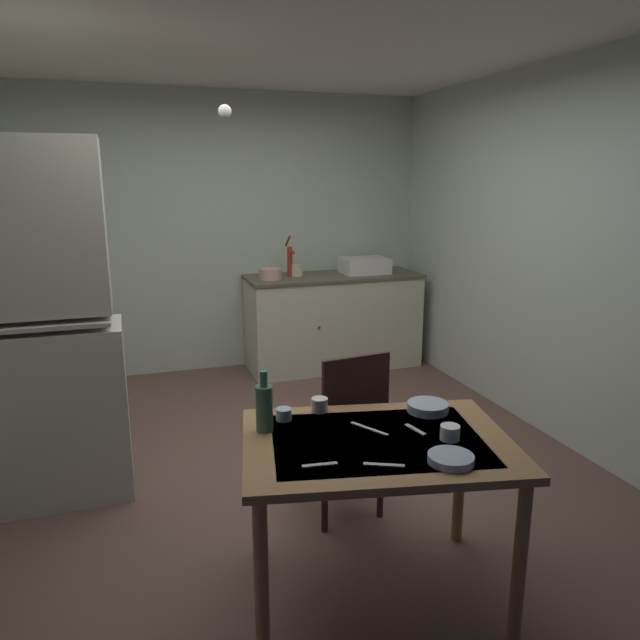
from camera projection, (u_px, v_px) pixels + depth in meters
ground_plane at (280, 464)px, 3.87m from camera, size 5.36×5.36×0.00m
wall_back at (219, 234)px, 5.62m from camera, size 4.06×0.10×2.62m
wall_right at (554, 253)px, 4.19m from camera, size 0.10×4.46×2.62m
ceiling_slab at (272, 22)px, 3.24m from camera, size 4.06×4.46×0.10m
hutch_cabinet at (23, 341)px, 3.25m from camera, size 1.05×0.45×2.05m
counter_cabinet at (333, 321)px, 5.80m from camera, size 1.69×0.64×0.92m
sink_basin at (364, 265)px, 5.77m from camera, size 0.44×0.34×0.15m
hand_pump at (290, 259)px, 5.56m from camera, size 0.05×0.27×0.39m
mixing_bowl_counter at (271, 274)px, 5.44m from camera, size 0.21×0.21×0.10m
stoneware_crock at (297, 270)px, 5.62m from camera, size 0.13×0.13×0.11m
dining_table at (377, 460)px, 2.53m from camera, size 1.28×1.02×0.75m
chair_far_side at (345, 430)px, 3.18m from camera, size 0.44×0.44×0.96m
serving_bowl_wide at (451, 459)px, 2.30m from camera, size 0.18×0.18×0.03m
soup_bowl_small at (428, 407)px, 2.81m from camera, size 0.20×0.20×0.04m
teacup_mint at (450, 433)px, 2.50m from camera, size 0.08×0.08×0.06m
mug_dark at (320, 405)px, 2.81m from camera, size 0.08×0.08×0.07m
mug_tall at (284, 414)px, 2.71m from camera, size 0.07×0.07×0.06m
glass_bottle at (264, 407)px, 2.57m from camera, size 0.08×0.08×0.28m
table_knife at (369, 429)px, 2.61m from camera, size 0.11×0.18×0.00m
teaspoon_near_bowl at (320, 465)px, 2.28m from camera, size 0.14×0.04×0.00m
teaspoon_by_cup at (384, 465)px, 2.28m from camera, size 0.15×0.09×0.00m
serving_spoon at (415, 429)px, 2.60m from camera, size 0.05×0.13×0.00m
pendant_bulb at (225, 111)px, 3.44m from camera, size 0.08×0.08×0.08m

